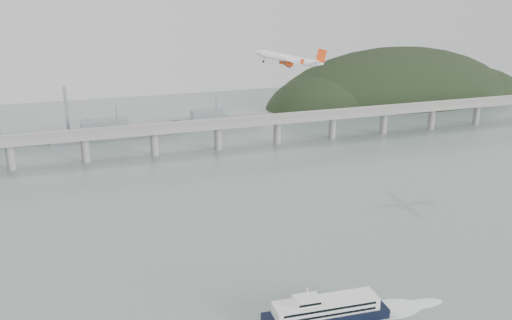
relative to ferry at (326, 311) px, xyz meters
name	(u,v)px	position (x,y,z in m)	size (l,w,h in m)	color
ground	(297,272)	(5.00, 37.66, -4.05)	(900.00, 900.00, 0.00)	slate
bridge	(191,130)	(3.85, 237.66, 13.60)	(800.00, 22.00, 23.90)	gray
headland	(405,114)	(290.18, 369.41, -23.39)	(365.00, 155.00, 156.00)	black
ferry	(326,311)	(0.00, 0.00, 0.00)	(79.22, 17.18, 14.93)	black
airliner	(290,59)	(36.70, 124.64, 78.83)	(42.57, 38.89, 12.06)	white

